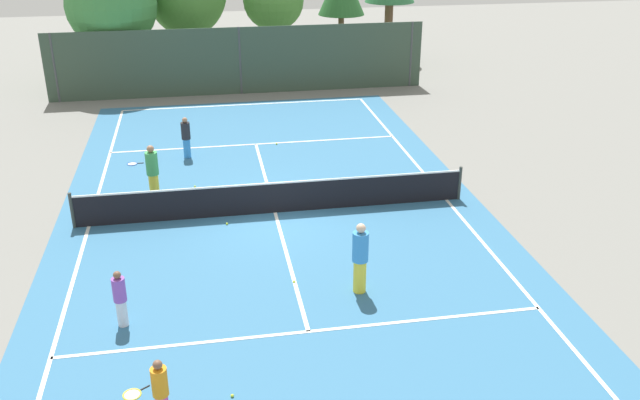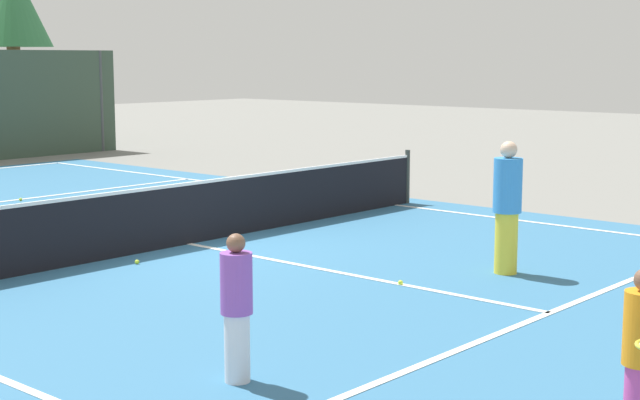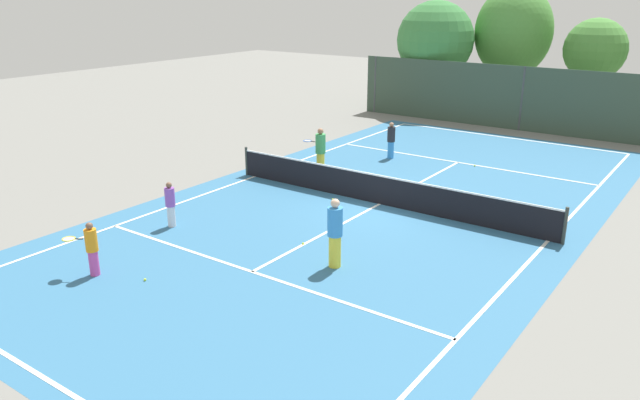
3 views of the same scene
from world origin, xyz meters
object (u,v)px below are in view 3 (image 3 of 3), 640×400
object	(u,v)px
player_0	(320,151)
player_2	(335,232)
tennis_ball_3	(303,243)
player_4	(91,248)
player_1	(391,140)
tennis_ball_2	(365,187)
tennis_ball_4	(358,174)
tennis_ball_1	(145,280)
tennis_ball_5	(475,166)
tennis_ball_0	(333,199)
player_3	(170,204)

from	to	relation	value
player_0	player_2	xyz separation A→B (m)	(5.17, -6.63, 0.01)
tennis_ball_3	player_4	bearing A→B (deg)	-124.12
player_1	player_2	world-z (taller)	player_2
tennis_ball_2	tennis_ball_4	distance (m)	1.64
tennis_ball_1	tennis_ball_5	size ratio (longest dim) A/B	1.00
tennis_ball_0	tennis_ball_5	size ratio (longest dim) A/B	1.00
player_2	player_0	bearing A→B (deg)	127.93
tennis_ball_1	player_4	bearing A→B (deg)	-158.74
player_2	tennis_ball_5	world-z (taller)	player_2
player_3	tennis_ball_2	distance (m)	7.20
tennis_ball_1	tennis_ball_5	distance (m)	14.76
tennis_ball_1	tennis_ball_3	xyz separation A→B (m)	(1.79, 4.06, 0.00)
tennis_ball_2	player_2	bearing A→B (deg)	-65.28
player_1	tennis_ball_2	bearing A→B (deg)	-72.58
player_2	player_4	size ratio (longest dim) A/B	1.31
player_2	tennis_ball_5	bearing A→B (deg)	93.69
player_1	tennis_ball_3	size ratio (longest dim) A/B	23.28
tennis_ball_0	tennis_ball_5	world-z (taller)	same
tennis_ball_0	player_0	bearing A→B (deg)	133.04
tennis_ball_2	tennis_ball_5	xyz separation A→B (m)	(2.10, 5.02, 0.00)
player_3	tennis_ball_0	bearing A→B (deg)	61.72
tennis_ball_3	tennis_ball_4	xyz separation A→B (m)	(-2.38, 6.68, 0.00)
tennis_ball_3	tennis_ball_5	distance (m)	10.50
tennis_ball_2	tennis_ball_4	xyz separation A→B (m)	(-1.08, 1.23, 0.00)
player_0	tennis_ball_1	distance (m)	10.23
player_3	tennis_ball_3	xyz separation A→B (m)	(4.07, 1.16, -0.68)
tennis_ball_2	tennis_ball_3	xyz separation A→B (m)	(1.29, -5.45, 0.00)
player_0	tennis_ball_4	world-z (taller)	player_0
player_4	player_1	bearing A→B (deg)	88.04
player_0	player_4	size ratio (longest dim) A/B	1.29
player_0	tennis_ball_2	bearing A→B (deg)	-12.29
player_2	player_3	bearing A→B (deg)	-175.01
player_2	tennis_ball_1	distance (m)	4.83
player_0	tennis_ball_0	bearing A→B (deg)	-46.96
player_1	tennis_ball_1	world-z (taller)	player_1
player_0	tennis_ball_3	size ratio (longest dim) A/B	27.34
player_0	tennis_ball_5	world-z (taller)	player_0
player_1	tennis_ball_2	distance (m)	4.45
player_1	tennis_ball_2	xyz separation A→B (m)	(1.31, -4.19, -0.75)
player_2	tennis_ball_4	world-z (taller)	player_2
player_1	player_4	distance (m)	14.21
tennis_ball_0	tennis_ball_3	xyz separation A→B (m)	(1.48, -3.64, 0.00)
player_0	tennis_ball_3	xyz separation A→B (m)	(3.65, -5.96, -0.90)
player_4	tennis_ball_4	world-z (taller)	player_4
player_1	tennis_ball_0	distance (m)	6.14
tennis_ball_0	tennis_ball_5	xyz separation A→B (m)	(2.29, 6.83, 0.00)
player_0	tennis_ball_0	xyz separation A→B (m)	(2.16, -2.32, -0.90)
player_2	tennis_ball_5	distance (m)	11.21
player_4	tennis_ball_2	distance (m)	10.20
tennis_ball_0	tennis_ball_1	world-z (taller)	same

